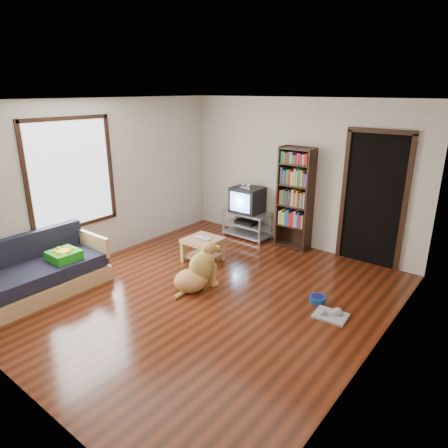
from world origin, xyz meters
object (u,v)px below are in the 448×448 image
Objects in this scene: green_cushion at (64,255)px; sofa at (40,275)px; grey_rag at (330,316)px; bookshelf at (295,193)px; laptop at (201,238)px; dog at (198,271)px; dog_bowl at (318,299)px; coffee_table at (203,245)px; crt_tv at (248,199)px; tv_stand at (247,223)px.

sofa is (-0.12, -0.33, -0.22)m from green_cushion.
bookshelf reaches higher than grey_rag.
laptop is 1.85m from bookshelf.
bookshelf is 2.14× the size of dog.
laptop is 2.13m from dog_bowl.
grey_rag is at bearing -7.19° from coffee_table.
green_cushion is 1.32× the size of laptop.
dog_bowl is (3.05, 1.84, -0.45)m from green_cushion.
dog is (-0.28, -2.25, -0.75)m from bookshelf.
grey_rag is 3.98m from sofa.
green_cushion is at bearing -104.33° from crt_tv.
dog_bowl is at bearing -33.56° from tv_stand.
green_cushion is at bearing -142.92° from dog.
grey_rag is 2.58m from bookshelf.
tv_stand is at bearing 91.66° from laptop.
crt_tv is at bearing 91.60° from laptop.
green_cushion is 3.60m from dog_bowl.
bookshelf is (0.85, 1.53, 0.59)m from laptop.
sofa is 2.14× the size of dog.
tv_stand is (-0.10, 1.44, -0.14)m from laptop.
coffee_table is at bearing 172.81° from grey_rag.
green_cushion reaches higher than grey_rag.
sofa reaches higher than grey_rag.
coffee_table reaches higher than dog_bowl.
grey_rag is at bearing -8.91° from laptop.
tv_stand is at bearing 145.64° from grey_rag.
bookshelf is (0.95, 0.09, 0.73)m from tv_stand.
dog_bowl is 0.12× the size of bookshelf.
laptop is 1.45m from tv_stand.
coffee_table is (-0.85, -1.50, -0.72)m from bookshelf.
sofa is (-1.92, -3.72, -0.74)m from bookshelf.
bookshelf is (-1.55, 1.81, 0.99)m from grey_rag.
crt_tv is at bearing 75.07° from sofa.
green_cushion is at bearing -148.88° from dog_bowl.
laptop is 2.45m from sofa.
crt_tv is at bearing 146.05° from dog_bowl.
bookshelf is (0.95, 0.07, 0.26)m from crt_tv.
green_cushion reaches higher than coffee_table.
coffee_table is (1.08, 2.22, 0.02)m from sofa.
dog_bowl is 2.75m from crt_tv.
sofa is (-1.08, -2.19, -0.15)m from laptop.
crt_tv is at bearing 94.11° from coffee_table.
sofa reaches higher than laptop.
bookshelf is at bearing 58.65° from laptop.
coffee_table is at bearing 64.14° from sofa.
crt_tv is 3.81m from sofa.
sofa reaches higher than dog_bowl.
laptop reaches higher than coffee_table.
tv_stand is at bearing -90.00° from crt_tv.
dog is at bearing -166.30° from grey_rag.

